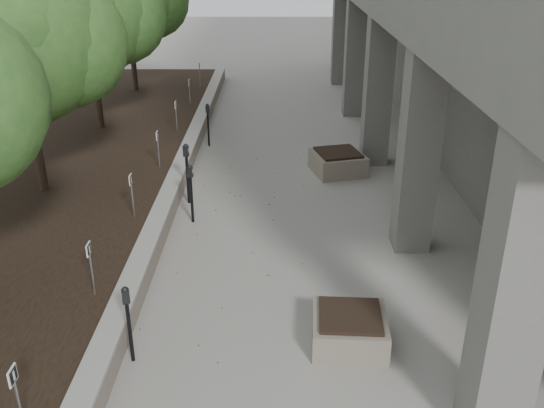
{
  "coord_description": "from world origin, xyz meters",
  "views": [
    {
      "loc": [
        0.64,
        -4.83,
        5.8
      ],
      "look_at": [
        0.58,
        5.5,
        1.15
      ],
      "focal_mm": 39.13,
      "sensor_mm": 36.0,
      "label": 1
    }
  ],
  "objects_px": {
    "crabapple_tree_4": "(91,38)",
    "planter_front": "(349,328)",
    "crabapple_tree_3": "(25,73)",
    "parking_meter_3": "(187,174)",
    "parking_meter_4": "(191,194)",
    "parking_meter_5": "(208,125)",
    "planter_back": "(338,162)",
    "parking_meter_2": "(129,325)",
    "crabapple_tree_5": "(129,17)"
  },
  "relations": [
    {
      "from": "crabapple_tree_4",
      "to": "planter_front",
      "type": "distance_m",
      "value": 12.51
    },
    {
      "from": "crabapple_tree_3",
      "to": "parking_meter_3",
      "type": "bearing_deg",
      "value": 2.23
    },
    {
      "from": "parking_meter_4",
      "to": "planter_front",
      "type": "xyz_separation_m",
      "value": [
        3.0,
        -4.32,
        -0.42
      ]
    },
    {
      "from": "crabapple_tree_3",
      "to": "parking_meter_5",
      "type": "height_order",
      "value": "crabapple_tree_3"
    },
    {
      "from": "planter_back",
      "to": "parking_meter_2",
      "type": "bearing_deg",
      "value": -115.84
    },
    {
      "from": "crabapple_tree_4",
      "to": "parking_meter_2",
      "type": "height_order",
      "value": "crabapple_tree_4"
    },
    {
      "from": "parking_meter_3",
      "to": "parking_meter_4",
      "type": "relative_size",
      "value": 1.09
    },
    {
      "from": "parking_meter_5",
      "to": "planter_back",
      "type": "bearing_deg",
      "value": -38.97
    },
    {
      "from": "crabapple_tree_3",
      "to": "parking_meter_5",
      "type": "bearing_deg",
      "value": 52.21
    },
    {
      "from": "crabapple_tree_5",
      "to": "planter_front",
      "type": "xyz_separation_m",
      "value": [
        6.6,
        -15.23,
        -2.85
      ]
    },
    {
      "from": "parking_meter_3",
      "to": "planter_back",
      "type": "distance_m",
      "value": 4.3
    },
    {
      "from": "crabapple_tree_3",
      "to": "planter_back",
      "type": "distance_m",
      "value": 7.97
    },
    {
      "from": "parking_meter_5",
      "to": "planter_front",
      "type": "height_order",
      "value": "parking_meter_5"
    },
    {
      "from": "parking_meter_3",
      "to": "parking_meter_5",
      "type": "relative_size",
      "value": 1.13
    },
    {
      "from": "parking_meter_3",
      "to": "parking_meter_4",
      "type": "distance_m",
      "value": 1.07
    },
    {
      "from": "crabapple_tree_3",
      "to": "crabapple_tree_4",
      "type": "xyz_separation_m",
      "value": [
        0.0,
        5.0,
        0.0
      ]
    },
    {
      "from": "planter_back",
      "to": "parking_meter_3",
      "type": "bearing_deg",
      "value": -151.24
    },
    {
      "from": "parking_meter_3",
      "to": "planter_front",
      "type": "bearing_deg",
      "value": -49.76
    },
    {
      "from": "parking_meter_2",
      "to": "planter_back",
      "type": "xyz_separation_m",
      "value": [
        3.81,
        7.87,
        -0.35
      ]
    },
    {
      "from": "parking_meter_2",
      "to": "parking_meter_5",
      "type": "distance_m",
      "value": 10.08
    },
    {
      "from": "planter_front",
      "to": "planter_back",
      "type": "bearing_deg",
      "value": 85.95
    },
    {
      "from": "crabapple_tree_4",
      "to": "parking_meter_5",
      "type": "distance_m",
      "value": 4.25
    },
    {
      "from": "planter_back",
      "to": "crabapple_tree_4",
      "type": "bearing_deg",
      "value": 158.47
    },
    {
      "from": "parking_meter_4",
      "to": "crabapple_tree_4",
      "type": "bearing_deg",
      "value": 132.2
    },
    {
      "from": "planter_front",
      "to": "planter_back",
      "type": "relative_size",
      "value": 0.89
    },
    {
      "from": "parking_meter_5",
      "to": "crabapple_tree_4",
      "type": "bearing_deg",
      "value": 161.79
    },
    {
      "from": "crabapple_tree_5",
      "to": "planter_back",
      "type": "distance_m",
      "value": 10.94
    },
    {
      "from": "crabapple_tree_5",
      "to": "parking_meter_5",
      "type": "height_order",
      "value": "crabapple_tree_5"
    },
    {
      "from": "parking_meter_3",
      "to": "parking_meter_4",
      "type": "xyz_separation_m",
      "value": [
        0.23,
        -1.05,
        -0.06
      ]
    },
    {
      "from": "parking_meter_2",
      "to": "planter_front",
      "type": "xyz_separation_m",
      "value": [
        3.29,
        0.45,
        -0.38
      ]
    },
    {
      "from": "planter_front",
      "to": "planter_back",
      "type": "xyz_separation_m",
      "value": [
        0.53,
        7.42,
        0.03
      ]
    },
    {
      "from": "crabapple_tree_4",
      "to": "planter_front",
      "type": "height_order",
      "value": "crabapple_tree_4"
    },
    {
      "from": "crabapple_tree_4",
      "to": "crabapple_tree_5",
      "type": "distance_m",
      "value": 5.0
    },
    {
      "from": "parking_meter_2",
      "to": "planter_front",
      "type": "height_order",
      "value": "parking_meter_2"
    },
    {
      "from": "parking_meter_5",
      "to": "planter_back",
      "type": "height_order",
      "value": "parking_meter_5"
    },
    {
      "from": "planter_back",
      "to": "crabapple_tree_3",
      "type": "bearing_deg",
      "value": -162.91
    },
    {
      "from": "crabapple_tree_3",
      "to": "planter_back",
      "type": "height_order",
      "value": "crabapple_tree_3"
    },
    {
      "from": "parking_meter_5",
      "to": "planter_front",
      "type": "relative_size",
      "value": 1.15
    },
    {
      "from": "parking_meter_2",
      "to": "planter_back",
      "type": "relative_size",
      "value": 1.01
    },
    {
      "from": "crabapple_tree_4",
      "to": "parking_meter_2",
      "type": "distance_m",
      "value": 11.45
    },
    {
      "from": "parking_meter_4",
      "to": "parking_meter_5",
      "type": "xyz_separation_m",
      "value": [
        -0.19,
        5.31,
        -0.03
      ]
    },
    {
      "from": "planter_front",
      "to": "parking_meter_3",
      "type": "bearing_deg",
      "value": 121.01
    },
    {
      "from": "crabapple_tree_4",
      "to": "parking_meter_4",
      "type": "bearing_deg",
      "value": -58.67
    },
    {
      "from": "parking_meter_3",
      "to": "parking_meter_5",
      "type": "bearing_deg",
      "value": 98.71
    },
    {
      "from": "parking_meter_5",
      "to": "planter_front",
      "type": "bearing_deg",
      "value": -79.91
    },
    {
      "from": "crabapple_tree_4",
      "to": "parking_meter_5",
      "type": "xyz_separation_m",
      "value": [
        3.41,
        -0.6,
        -2.46
      ]
    },
    {
      "from": "parking_meter_3",
      "to": "parking_meter_5",
      "type": "xyz_separation_m",
      "value": [
        0.04,
        4.27,
        -0.09
      ]
    },
    {
      "from": "parking_meter_2",
      "to": "planter_front",
      "type": "bearing_deg",
      "value": -11.2
    },
    {
      "from": "crabapple_tree_3",
      "to": "parking_meter_3",
      "type": "relative_size",
      "value": 3.65
    },
    {
      "from": "crabapple_tree_5",
      "to": "crabapple_tree_4",
      "type": "bearing_deg",
      "value": -90.0
    }
  ]
}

